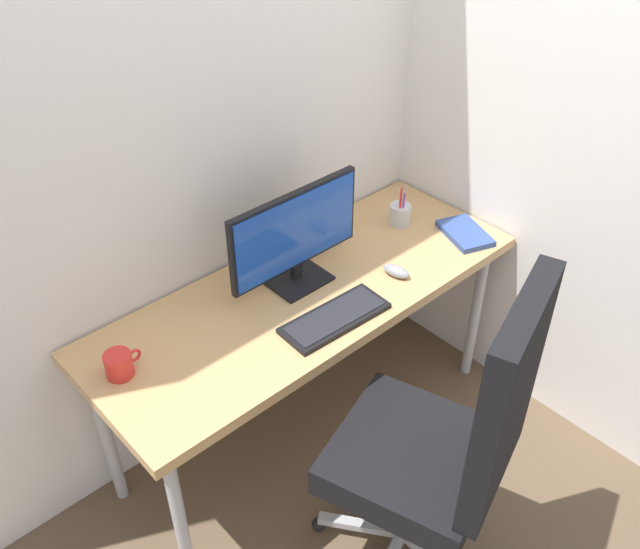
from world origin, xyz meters
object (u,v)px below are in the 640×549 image
at_px(keyboard, 335,318).
at_px(monitor, 295,235).
at_px(mouse, 396,271).
at_px(pen_holder, 400,214).
at_px(notebook, 465,233).
at_px(office_chair, 448,441).
at_px(coffee_mug, 119,364).

bearing_deg(keyboard, monitor, 78.80).
distance_m(mouse, pen_holder, 0.35).
bearing_deg(pen_holder, mouse, -139.59).
bearing_deg(notebook, office_chair, -123.19).
height_order(pen_holder, coffee_mug, pen_holder).
height_order(keyboard, coffee_mug, coffee_mug).
bearing_deg(keyboard, office_chair, -94.24).
relative_size(keyboard, mouse, 3.70).
xyz_separation_m(notebook, coffee_mug, (-1.38, 0.23, 0.03)).
distance_m(monitor, notebook, 0.74).
bearing_deg(coffee_mug, monitor, -0.20).
distance_m(mouse, notebook, 0.39).
xyz_separation_m(mouse, notebook, (0.39, -0.01, -0.01)).
xyz_separation_m(office_chair, mouse, (0.37, 0.56, 0.13)).
distance_m(pen_holder, coffee_mug, 1.26).
height_order(keyboard, notebook, notebook).
bearing_deg(keyboard, pen_holder, 23.15).
bearing_deg(pen_holder, office_chair, -129.04).
bearing_deg(mouse, monitor, 131.23).
bearing_deg(keyboard, notebook, 1.83).
bearing_deg(office_chair, notebook, 36.03).
xyz_separation_m(monitor, keyboard, (-0.05, -0.26, -0.18)).
distance_m(office_chair, notebook, 0.95).
relative_size(office_chair, keyboard, 3.10).
height_order(office_chair, monitor, office_chair).
bearing_deg(pen_holder, keyboard, -156.85).
distance_m(keyboard, pen_holder, 0.65).
height_order(office_chair, notebook, office_chair).
xyz_separation_m(keyboard, coffee_mug, (-0.66, 0.26, 0.03)).
distance_m(office_chair, monitor, 0.85).
relative_size(office_chair, coffee_mug, 10.03).
bearing_deg(monitor, coffee_mug, 179.80).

